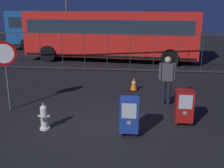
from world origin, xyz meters
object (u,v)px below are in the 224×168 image
newspaper_box_secondary (129,115)px  newspaper_box_primary (184,106)px  fire_hydrant (44,117)px  bus_far (76,27)px  bus_near (111,33)px  pedestrian (167,78)px  stop_sign (5,62)px  traffic_cone (134,84)px

newspaper_box_secondary → newspaper_box_primary: bearing=29.0°
fire_hydrant → bus_far: size_ratio=0.07×
fire_hydrant → bus_near: (0.59, 10.19, 1.36)m
fire_hydrant → pedestrian: pedestrian is taller
stop_sign → bus_far: bearing=95.0°
fire_hydrant → bus_near: 10.29m
newspaper_box_secondary → pedestrian: pedestrian is taller
newspaper_box_primary → newspaper_box_secondary: same height
stop_sign → bus_far: 13.88m
bus_far → bus_near: bearing=-63.4°
newspaper_box_primary → traffic_cone: (-1.51, 3.14, -0.31)m
fire_hydrant → stop_sign: 2.42m
stop_sign → traffic_cone: stop_sign is taller
pedestrian → bus_far: 14.23m
newspaper_box_primary → pedestrian: bearing=102.6°
newspaper_box_secondary → pedestrian: (1.13, 2.44, 0.38)m
pedestrian → bus_far: bus_far is taller
traffic_cone → fire_hydrant: bearing=-120.6°
newspaper_box_primary → bus_near: bus_near is taller
fire_hydrant → bus_near: bus_near is taller
stop_sign → bus_near: 9.19m
newspaper_box_secondary → stop_sign: bearing=161.1°
newspaper_box_primary → newspaper_box_secondary: bearing=-151.0°
newspaper_box_secondary → bus_far: 16.07m
stop_sign → bus_far: (-1.20, 13.82, 0.11)m
newspaper_box_primary → stop_sign: size_ratio=0.46×
pedestrian → bus_near: 8.37m
fire_hydrant → stop_sign: bearing=142.2°
bus_near → newspaper_box_secondary: bearing=-75.4°
stop_sign → bus_far: bus_far is taller
newspaper_box_primary → stop_sign: stop_sign is taller
fire_hydrant → newspaper_box_secondary: 2.33m
newspaper_box_secondary → bus_near: bearing=99.5°
fire_hydrant → pedestrian: bearing=34.3°
traffic_cone → stop_sign: bearing=-146.5°
bus_far → stop_sign: bearing=-93.4°
fire_hydrant → bus_near: bearing=86.7°
traffic_cone → bus_far: bearing=114.6°
newspaper_box_secondary → traffic_cone: bearing=90.3°
traffic_cone → bus_far: (-5.14, 11.22, 1.45)m
fire_hydrant → newspaper_box_secondary: size_ratio=0.73×
newspaper_box_primary → pedestrian: 1.69m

